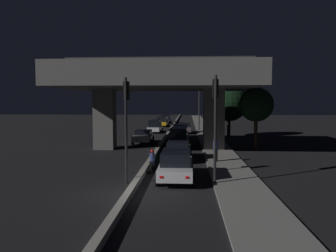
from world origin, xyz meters
name	(u,v)px	position (x,y,z in m)	size (l,w,h in m)	color
ground_plane	(130,195)	(0.00, 0.00, 0.00)	(200.00, 200.00, 0.00)	black
median_divider	(170,130)	(0.00, 35.00, 0.15)	(0.33, 126.00, 0.31)	gray
sidewalk_right	(208,135)	(5.27, 28.00, 0.06)	(2.63, 126.00, 0.12)	gray
elevated_overpass	(159,81)	(0.00, 14.93, 6.24)	(17.10, 12.00, 8.36)	#5B5956
traffic_light_left_of_median	(126,112)	(-0.57, 2.24, 3.78)	(0.30, 0.49, 5.57)	black
traffic_light_right_of_median	(215,111)	(4.06, 2.24, 3.84)	(0.30, 0.49, 5.67)	black
street_lamp	(197,101)	(4.07, 35.19, 4.46)	(2.07, 0.32, 7.52)	#2D2D30
car_white_lead	(176,164)	(2.01, 3.30, 0.85)	(1.96, 4.77, 1.59)	silver
car_dark_green_second	(178,150)	(1.94, 9.64, 0.72)	(2.04, 4.27, 1.35)	black
car_dark_blue_third	(179,137)	(1.85, 16.39, 0.99)	(2.05, 4.62, 1.92)	#141938
car_dark_green_fourth	(180,132)	(1.78, 23.06, 0.91)	(1.97, 4.09, 1.73)	black
car_grey_fifth	(184,128)	(2.16, 31.19, 0.71)	(2.01, 4.44, 1.42)	#515459
car_silver_lead_oncoming	(143,136)	(-2.03, 19.37, 0.73)	(2.03, 4.48, 1.38)	gray
car_white_second_oncoming	(155,126)	(-2.01, 31.66, 0.94)	(1.99, 4.52, 1.79)	silver
car_taxi_yellow_third_oncoming	(162,121)	(-1.90, 43.69, 0.92)	(2.18, 4.53, 1.75)	gold
car_dark_blue_fourth_oncoming	(166,119)	(-1.93, 52.80, 0.97)	(2.10, 4.84, 1.79)	#141938
motorcycle_black_filtering_near	(152,162)	(0.45, 5.36, 0.59)	(0.33, 1.88, 1.38)	black
pedestrian_on_sidewalk	(216,150)	(4.62, 8.43, 0.93)	(0.35, 0.35, 1.63)	#2D261E
roadside_tree_kerbside_near	(256,105)	(8.77, 15.15, 4.06)	(3.08, 3.08, 5.63)	#38281C
roadside_tree_kerbside_mid	(229,102)	(7.80, 26.72, 4.29)	(4.75, 4.75, 6.68)	#2D2116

